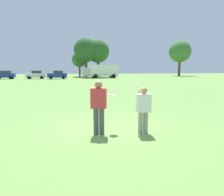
{
  "coord_description": "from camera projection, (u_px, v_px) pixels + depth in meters",
  "views": [
    {
      "loc": [
        -1.31,
        -6.68,
        2.08
      ],
      "look_at": [
        0.29,
        0.38,
        1.02
      ],
      "focal_mm": 31.51,
      "sensor_mm": 36.0,
      "label": 1
    }
  ],
  "objects": [
    {
      "name": "frisbee",
      "position": [
        112.0,
        95.0,
        6.54
      ],
      "size": [
        0.27,
        0.27,
        0.04
      ],
      "color": "white"
    },
    {
      "name": "tree_west_maple",
      "position": [
        86.0,
        50.0,
        53.44
      ],
      "size": [
        6.47,
        6.47,
        10.51
      ],
      "color": "brown",
      "rests_on": "ground"
    },
    {
      "name": "parked_car_near_left",
      "position": [
        5.0,
        75.0,
        42.61
      ],
      "size": [
        4.27,
        2.35,
        1.82
      ],
      "color": "navy",
      "rests_on": "ground"
    },
    {
      "name": "tree_center_elm",
      "position": [
        98.0,
        52.0,
        54.38
      ],
      "size": [
        6.25,
        6.25,
        10.16
      ],
      "color": "brown",
      "rests_on": "ground"
    },
    {
      "name": "traffic_cone",
      "position": [
        139.0,
        93.0,
        15.69
      ],
      "size": [
        0.32,
        0.32,
        0.48
      ],
      "color": "#D8590C",
      "rests_on": "ground"
    },
    {
      "name": "player_defender",
      "position": [
        143.0,
        108.0,
        6.34
      ],
      "size": [
        0.47,
        0.3,
        1.52
      ],
      "color": "gray",
      "rests_on": "ground"
    },
    {
      "name": "ground_plane",
      "position": [
        107.0,
        128.0,
        7.04
      ],
      "size": [
        176.48,
        176.48,
        0.0
      ],
      "primitive_type": "plane",
      "color": "#6B9347"
    },
    {
      "name": "box_truck",
      "position": [
        101.0,
        71.0,
        47.55
      ],
      "size": [
        8.59,
        3.24,
        3.18
      ],
      "color": "white",
      "rests_on": "ground"
    },
    {
      "name": "tree_east_birch",
      "position": [
        180.0,
        52.0,
        62.89
      ],
      "size": [
        6.91,
        6.91,
        11.22
      ],
      "color": "brown",
      "rests_on": "ground"
    },
    {
      "name": "parked_car_center",
      "position": [
        57.0,
        75.0,
        43.16
      ],
      "size": [
        4.27,
        2.35,
        1.82
      ],
      "color": "navy",
      "rests_on": "ground"
    },
    {
      "name": "tree_west_oak",
      "position": [
        79.0,
        60.0,
        56.49
      ],
      "size": [
        4.35,
        4.35,
        7.07
      ],
      "color": "brown",
      "rests_on": "ground"
    },
    {
      "name": "player_thrower",
      "position": [
        99.0,
        104.0,
        6.23
      ],
      "size": [
        0.54,
        0.41,
        1.73
      ],
      "color": "#4C4C51",
      "rests_on": "ground"
    },
    {
      "name": "parked_car_mid_left",
      "position": [
        36.0,
        75.0,
        43.51
      ],
      "size": [
        4.27,
        2.35,
        1.82
      ],
      "color": "silver",
      "rests_on": "ground"
    }
  ]
}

